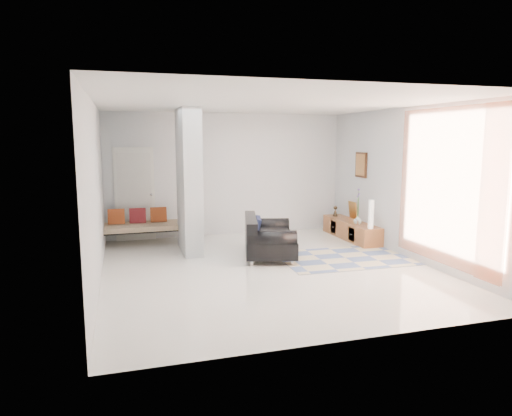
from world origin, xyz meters
name	(u,v)px	position (x,y,z in m)	size (l,w,h in m)	color
floor	(267,268)	(0.00, 0.00, 0.00)	(6.00, 6.00, 0.00)	white
ceiling	(268,103)	(0.00, 0.00, 2.80)	(6.00, 6.00, 0.00)	white
wall_back	(228,175)	(0.00, 3.00, 1.40)	(6.00, 6.00, 0.00)	silver
wall_front	(355,216)	(0.00, -3.00, 1.40)	(6.00, 6.00, 0.00)	silver
wall_left	(96,193)	(-2.75, 0.00, 1.40)	(6.00, 6.00, 0.00)	silver
wall_right	(408,183)	(2.75, 0.00, 1.40)	(6.00, 6.00, 0.00)	silver
partition_column	(189,181)	(-1.10, 1.60, 1.40)	(0.35, 1.20, 2.80)	#B4BABC
hallway_door	(135,194)	(-2.10, 2.96, 1.02)	(0.85, 0.06, 2.04)	white
curtain	(447,187)	(2.67, -1.15, 1.45)	(2.55, 2.55, 0.00)	#D56438
wall_art	(361,165)	(2.72, 1.70, 1.65)	(0.04, 0.45, 0.55)	#3F2211
media_console	(351,230)	(2.52, 1.70, 0.20)	(0.45, 1.97, 0.80)	brown
loveseat	(266,238)	(0.23, 0.78, 0.36)	(1.26, 1.73, 0.76)	silver
daybed	(145,225)	(-1.93, 2.47, 0.41)	(1.91, 0.83, 0.77)	black
area_rug	(345,258)	(1.60, 0.20, 0.01)	(2.42, 1.62, 0.01)	#C2B694
cylinder_lamp	(371,214)	(2.50, 0.85, 0.69)	(0.11, 0.11, 0.59)	white
bronze_figurine	(335,211)	(2.47, 2.40, 0.52)	(0.12, 0.12, 0.24)	#312315
vase	(358,220)	(2.47, 1.33, 0.49)	(0.17, 0.17, 0.18)	white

